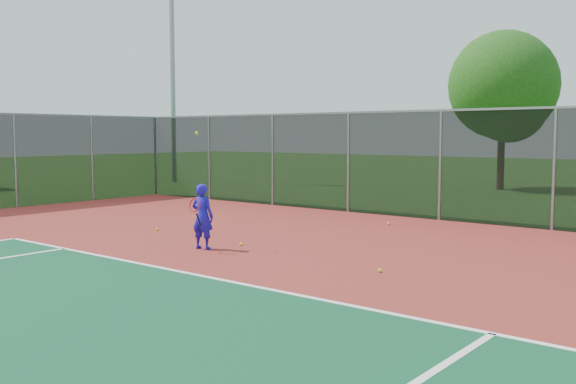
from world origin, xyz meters
TOP-DOWN VIEW (x-y plane):
  - ground at (0.00, 0.00)m, footprint 120.00×120.00m
  - court_apron at (0.00, 2.00)m, footprint 30.00×20.00m
  - fence_back at (0.00, 12.00)m, footprint 30.00×0.06m
  - tennis_player at (-4.80, 4.80)m, footprint 0.59×0.62m
  - practice_ball_3 at (-7.49, 5.82)m, footprint 0.07×0.07m
  - practice_ball_5 at (-3.60, 10.30)m, footprint 0.07×0.07m
  - practice_ball_6 at (-4.44, 5.57)m, footprint 0.07×0.07m
  - practice_ball_7 at (-0.79, 5.12)m, footprint 0.07×0.07m
  - floodlight_nw at (-19.72, 17.07)m, footprint 0.90×0.40m
  - tree_back_left at (-5.30, 22.84)m, footprint 4.60×4.60m

SIDE VIEW (x-z plane):
  - ground at x=0.00m, z-range 0.00..0.00m
  - court_apron at x=0.00m, z-range 0.00..0.02m
  - practice_ball_3 at x=-7.49m, z-range 0.02..0.09m
  - practice_ball_5 at x=-3.60m, z-range 0.02..0.09m
  - practice_ball_6 at x=-4.44m, z-range 0.02..0.09m
  - practice_ball_7 at x=-0.79m, z-range 0.02..0.09m
  - tennis_player at x=-4.80m, z-range -0.51..1.90m
  - fence_back at x=0.00m, z-range 0.05..3.08m
  - tree_back_left at x=-5.30m, z-range 0.86..7.62m
  - floodlight_nw at x=-19.72m, z-range 0.77..12.51m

